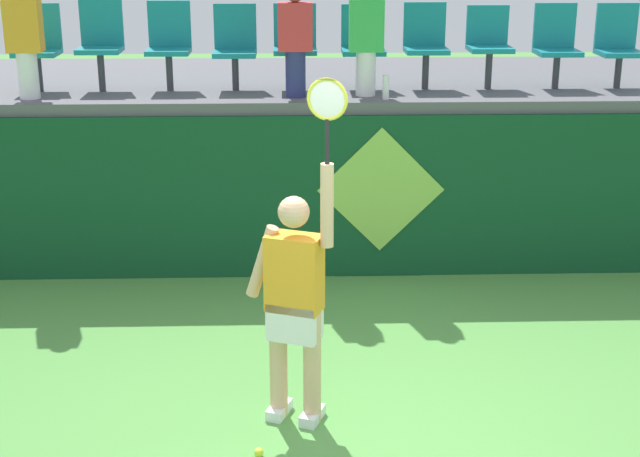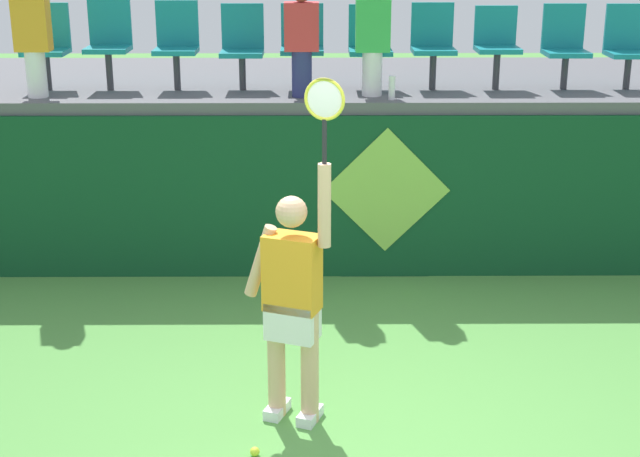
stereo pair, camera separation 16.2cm
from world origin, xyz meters
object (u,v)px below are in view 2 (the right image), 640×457
at_px(spectator_2, 302,38).
at_px(spectator_1, 33,36).
at_px(stadium_chair_3, 242,43).
at_px(stadium_chair_6, 433,42).
at_px(stadium_chair_5, 370,43).
at_px(water_bottle, 392,88).
at_px(stadium_chair_9, 628,44).
at_px(stadium_chair_8, 565,43).
at_px(stadium_chair_4, 302,42).
at_px(spectator_0, 373,36).
at_px(stadium_chair_0, 47,43).
at_px(stadium_chair_1, 109,40).
at_px(stadium_chair_2, 177,41).
at_px(tennis_player, 293,297).
at_px(stadium_chair_7, 497,42).
at_px(tennis_ball, 255,452).

bearing_deg(spectator_2, spectator_1, -179.87).
distance_m(stadium_chair_3, stadium_chair_6, 1.98).
xyz_separation_m(stadium_chair_5, spectator_1, (-3.34, -0.47, 0.13)).
distance_m(water_bottle, stadium_chair_9, 2.60).
distance_m(stadium_chair_3, stadium_chair_8, 3.35).
bearing_deg(stadium_chair_4, spectator_0, -30.85).
height_order(stadium_chair_0, stadium_chair_1, stadium_chair_1).
bearing_deg(stadium_chair_8, spectator_0, -168.19).
bearing_deg(stadium_chair_2, stadium_chair_5, -0.09).
bearing_deg(stadium_chair_5, stadium_chair_8, 0.08).
relative_size(stadium_chair_0, stadium_chair_1, 0.96).
height_order(spectator_0, spectator_1, spectator_1).
relative_size(stadium_chair_6, stadium_chair_9, 1.02).
height_order(stadium_chair_3, stadium_chair_8, stadium_chair_3).
relative_size(spectator_0, spectator_1, 0.99).
bearing_deg(stadium_chair_3, stadium_chair_5, -0.12).
relative_size(stadium_chair_2, stadium_chair_8, 1.04).
relative_size(tennis_player, stadium_chair_3, 2.91).
distance_m(stadium_chair_3, stadium_chair_5, 1.32).
relative_size(tennis_player, stadium_chair_7, 2.99).
bearing_deg(stadium_chair_1, stadium_chair_9, 0.02).
bearing_deg(stadium_chair_9, spectator_0, -171.00).
xyz_separation_m(stadium_chair_2, stadium_chair_7, (3.32, -0.01, -0.01)).
bearing_deg(stadium_chair_9, stadium_chair_7, -179.65).
bearing_deg(stadium_chair_4, tennis_player, -90.50).
relative_size(stadium_chair_2, stadium_chair_6, 1.03).
bearing_deg(tennis_player, stadium_chair_5, 78.77).
distance_m(stadium_chair_1, stadium_chair_2, 0.70).
xyz_separation_m(stadium_chair_2, spectator_0, (2.00, -0.42, 0.10)).
relative_size(stadium_chair_8, spectator_1, 0.75).
height_order(water_bottle, stadium_chair_6, stadium_chair_6).
height_order(stadium_chair_1, spectator_2, spectator_2).
xyz_separation_m(stadium_chair_5, stadium_chair_7, (1.31, -0.00, 0.01)).
distance_m(stadium_chair_0, stadium_chair_9, 6.02).
relative_size(water_bottle, stadium_chair_9, 0.27).
xyz_separation_m(stadium_chair_0, stadium_chair_8, (5.37, 0.00, -0.01)).
distance_m(stadium_chair_2, stadium_chair_5, 2.00).
distance_m(stadium_chair_1, spectator_2, 2.05).
xyz_separation_m(stadium_chair_3, stadium_chair_5, (1.32, -0.00, 0.00)).
relative_size(tennis_ball, stadium_chair_1, 0.07).
height_order(stadium_chair_4, stadium_chair_8, stadium_chair_4).
distance_m(water_bottle, stadium_chair_2, 2.31).
height_order(stadium_chair_7, stadium_chair_9, stadium_chair_9).
bearing_deg(stadium_chair_9, stadium_chair_3, -179.98).
xyz_separation_m(water_bottle, stadium_chair_3, (-1.51, 0.64, 0.35)).
distance_m(stadium_chair_0, stadium_chair_4, 2.64).
relative_size(stadium_chair_4, stadium_chair_5, 1.01).
relative_size(stadium_chair_5, stadium_chair_6, 0.98).
height_order(tennis_ball, stadium_chair_6, stadium_chair_6).
distance_m(stadium_chair_4, stadium_chair_9, 3.38).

